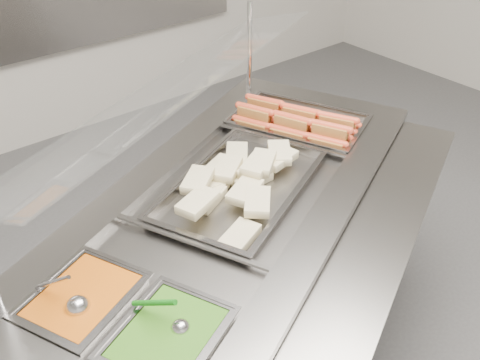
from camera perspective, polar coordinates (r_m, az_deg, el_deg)
steam_counter at (r=2.02m, az=-0.60°, el=-10.75°), size 1.87×1.37×0.82m
tray_rail at (r=1.67m, az=13.73°, el=-6.77°), size 1.59×0.93×0.05m
sneeze_guard at (r=1.68m, az=-6.85°, el=9.76°), size 1.48×0.84×0.40m
pan_hotdogs at (r=2.22m, az=6.22°, el=5.55°), size 0.48×0.58×0.09m
pan_wraps at (r=1.81m, az=0.13°, el=-1.02°), size 0.71×0.58×0.06m
pan_beans at (r=1.49m, az=-16.22°, el=-12.78°), size 0.34×0.31×0.09m
pan_peas at (r=1.37m, az=-7.55°, el=-16.92°), size 0.34×0.31×0.09m
hotdogs_in_buns at (r=2.17m, az=5.99°, el=6.16°), size 0.38×0.51×0.11m
tortilla_wraps at (r=1.80m, az=-0.13°, el=0.20°), size 0.57×0.50×0.09m
ladle at (r=1.44m, az=-17.06°, el=-12.69°), size 0.09×0.16×0.14m
serving_spoon at (r=1.35m, az=-6.88°, el=-15.00°), size 0.09×0.16×0.12m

